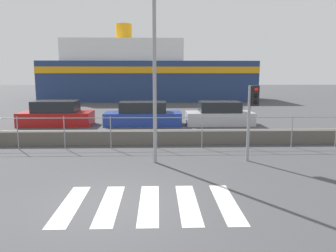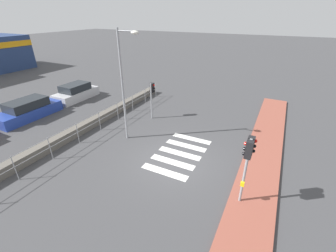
{
  "view_description": "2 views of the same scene",
  "coord_description": "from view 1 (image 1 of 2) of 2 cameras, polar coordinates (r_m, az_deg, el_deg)",
  "views": [
    {
      "loc": [
        0.97,
        -7.16,
        2.97
      ],
      "look_at": [
        1.26,
        2.0,
        1.5
      ],
      "focal_mm": 35.0,
      "sensor_mm": 36.0,
      "label": 1
    },
    {
      "loc": [
        -8.72,
        -4.09,
        6.9
      ],
      "look_at": [
        1.32,
        1.0,
        1.2
      ],
      "focal_mm": 24.0,
      "sensor_mm": 36.0,
      "label": 2
    }
  ],
  "objects": [
    {
      "name": "parked_car_blue",
      "position": [
        19.11,
        -4.37,
        1.9
      ],
      "size": [
        4.41,
        1.79,
        1.36
      ],
      "color": "#233D9E",
      "rests_on": "ground_plane"
    },
    {
      "name": "traffic_light_far",
      "position": [
        11.36,
        14.52,
        3.41
      ],
      "size": [
        0.34,
        0.32,
        2.58
      ],
      "color": "gray",
      "rests_on": "ground_plane"
    },
    {
      "name": "parked_car_red",
      "position": [
        19.97,
        -18.87,
        1.84
      ],
      "size": [
        4.08,
        1.8,
        1.43
      ],
      "color": "#B21919",
      "rests_on": "ground_plane"
    },
    {
      "name": "ferry_boat",
      "position": [
        37.94,
        -4.16,
        8.88
      ],
      "size": [
        23.11,
        7.72,
        8.43
      ],
      "color": "navy",
      "rests_on": "ground_plane"
    },
    {
      "name": "seawall",
      "position": [
        14.07,
        -5.72,
        -1.94
      ],
      "size": [
        18.31,
        0.55,
        0.57
      ],
      "color": "#605B54",
      "rests_on": "ground_plane"
    },
    {
      "name": "streetlamp",
      "position": [
        10.54,
        -2.4,
        14.04
      ],
      "size": [
        0.32,
        1.3,
        6.25
      ],
      "color": "gray",
      "rests_on": "ground_plane"
    },
    {
      "name": "crosswalk",
      "position": [
        7.75,
        -3.32,
        -13.4
      ],
      "size": [
        4.05,
        2.4,
        0.01
      ],
      "color": "silver",
      "rests_on": "ground_plane"
    },
    {
      "name": "harbor_fence",
      "position": [
        13.11,
        -6.02,
        -0.26
      ],
      "size": [
        16.51,
        0.04,
        1.3
      ],
      "color": "gray",
      "rests_on": "ground_plane"
    },
    {
      "name": "ground_plane",
      "position": [
        7.81,
        -9.03,
        -13.35
      ],
      "size": [
        160.0,
        160.0,
        0.0
      ],
      "primitive_type": "plane",
      "color": "#424244"
    },
    {
      "name": "parked_car_silver",
      "position": [
        19.43,
        8.94,
        1.94
      ],
      "size": [
        3.89,
        1.74,
        1.36
      ],
      "color": "#BCBCC1",
      "rests_on": "ground_plane"
    }
  ]
}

